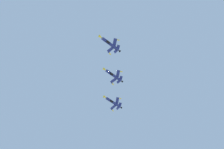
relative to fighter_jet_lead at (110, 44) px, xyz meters
name	(u,v)px	position (x,y,z in m)	size (l,w,h in m)	color
fighter_jet_lead	(110,44)	(0.00, 0.00, 0.00)	(11.20, 13.43, 6.72)	navy
fighter_jet_left_wing	(113,75)	(-2.47, 23.46, 0.68)	(11.48, 13.43, 5.72)	navy
fighter_jet_right_wing	(113,102)	(-6.92, 45.96, 0.61)	(11.34, 13.43, 6.24)	navy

